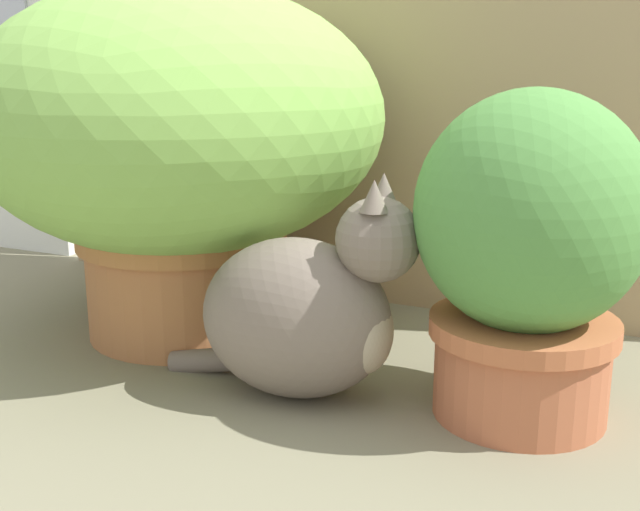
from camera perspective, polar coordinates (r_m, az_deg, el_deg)
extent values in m
plane|color=#7B775C|center=(1.14, -6.04, -9.28)|extent=(6.00, 6.00, 0.00)
cube|color=tan|center=(1.48, 1.36, 11.81)|extent=(1.26, 0.03, 0.78)
cube|color=white|center=(2.00, -21.70, 12.40)|extent=(0.33, 0.04, 0.84)
cylinder|color=#B37142|center=(1.34, -9.67, -1.79)|extent=(0.32, 0.32, 0.18)
cylinder|color=#B4723E|center=(1.32, -9.81, 1.36)|extent=(0.34, 0.34, 0.02)
ellipsoid|color=#80B84F|center=(1.29, -10.17, 9.68)|extent=(0.66, 0.66, 0.43)
cylinder|color=#B66340|center=(1.06, 14.19, -7.69)|extent=(0.22, 0.22, 0.13)
cylinder|color=#BC673E|center=(1.04, 14.37, -4.95)|extent=(0.24, 0.24, 0.02)
ellipsoid|color=#4F8E3F|center=(1.00, 14.89, 3.02)|extent=(0.29, 0.29, 0.30)
ellipsoid|color=#786A5E|center=(1.07, -1.74, -4.51)|extent=(0.28, 0.21, 0.22)
ellipsoid|color=tan|center=(1.05, 3.37, -5.54)|extent=(0.08, 0.11, 0.11)
sphere|color=#786A5E|center=(1.01, 4.19, 1.15)|extent=(0.13, 0.13, 0.11)
cone|color=#786A5E|center=(1.03, 4.59, 4.84)|extent=(0.04, 0.04, 0.04)
cone|color=#786A5E|center=(0.97, 3.90, 4.28)|extent=(0.04, 0.04, 0.04)
cylinder|color=#786A5E|center=(1.18, -6.58, -7.39)|extent=(0.19, 0.06, 0.07)
cylinder|color=silver|center=(1.28, -9.75, -4.21)|extent=(0.04, 0.04, 0.11)
cone|color=red|center=(1.25, -9.90, -0.93)|extent=(0.09, 0.09, 0.04)
cylinder|color=beige|center=(1.26, -8.25, -4.81)|extent=(0.03, 0.03, 0.09)
cone|color=pink|center=(1.24, -8.36, -2.02)|extent=(0.08, 0.08, 0.04)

